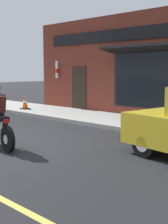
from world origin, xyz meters
name	(u,v)px	position (x,y,z in m)	size (l,w,h in m)	color
sidewalk_curb	(61,113)	(4.89, 3.00, 0.07)	(2.60, 22.00, 0.14)	#ADAAA3
storefront_building	(142,66)	(6.42, -0.06, 2.11)	(1.25, 11.60, 4.20)	maroon
traffic_cone	(25,103)	(4.35, 4.92, 0.43)	(0.36, 0.36, 0.60)	black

